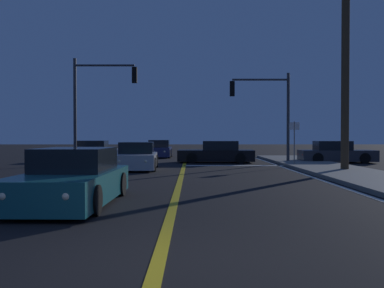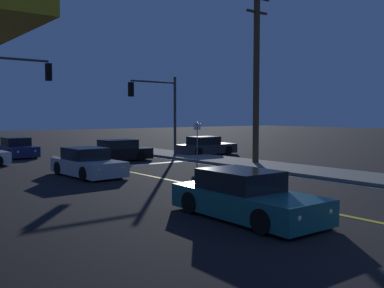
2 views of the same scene
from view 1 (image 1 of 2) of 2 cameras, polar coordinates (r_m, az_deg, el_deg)
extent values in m
plane|color=black|center=(5.48, -4.90, -16.21)|extent=(160.00, 160.00, 0.00)
cube|color=slate|center=(16.48, 23.62, -4.44)|extent=(3.20, 35.27, 0.15)
cube|color=gold|center=(15.11, -1.81, -5.11)|extent=(0.20, 33.31, 0.01)
cube|color=silver|center=(15.84, 17.46, -4.87)|extent=(0.16, 33.31, 0.01)
cube|color=silver|center=(23.48, 5.46, -2.92)|extent=(5.46, 0.50, 0.01)
cube|color=#195960|center=(10.54, -15.99, -5.46)|extent=(1.97, 4.71, 0.68)
cube|color=black|center=(10.76, -15.57, -2.12)|extent=(1.66, 2.18, 0.60)
cylinder|color=black|center=(8.93, -13.22, -7.39)|extent=(0.23, 0.64, 0.64)
cylinder|color=black|center=(9.52, -23.70, -6.93)|extent=(0.23, 0.64, 0.64)
cylinder|color=black|center=(11.74, -9.76, -5.36)|extent=(0.23, 0.64, 0.64)
cylinder|color=black|center=(12.19, -17.99, -5.16)|extent=(0.23, 0.64, 0.64)
sphere|color=#FFF4CC|center=(8.19, -16.70, -6.76)|extent=(0.18, 0.18, 0.18)
sphere|color=#FFF4CC|center=(8.62, -24.19, -6.42)|extent=(0.18, 0.18, 0.18)
sphere|color=red|center=(12.60, -10.39, -4.01)|extent=(0.14, 0.14, 0.14)
sphere|color=red|center=(12.88, -15.53, -3.92)|extent=(0.14, 0.14, 0.14)
cube|color=navy|center=(32.76, -4.60, -1.03)|extent=(1.80, 4.17, 0.68)
cube|color=black|center=(32.99, -4.56, 0.02)|extent=(1.55, 1.92, 0.60)
cylinder|color=black|center=(31.42, -3.25, -1.34)|extent=(0.22, 0.64, 0.64)
cylinder|color=black|center=(31.55, -6.29, -1.33)|extent=(0.22, 0.64, 0.64)
cylinder|color=black|center=(34.00, -3.02, -1.16)|extent=(0.22, 0.64, 0.64)
cylinder|color=black|center=(34.12, -5.83, -1.15)|extent=(0.22, 0.64, 0.64)
sphere|color=#FFF4CC|center=(30.70, -3.85, -1.02)|extent=(0.18, 0.18, 0.18)
sphere|color=#FFF4CC|center=(30.79, -5.92, -1.02)|extent=(0.18, 0.18, 0.18)
sphere|color=red|center=(34.75, -3.43, -0.78)|extent=(0.14, 0.14, 0.14)
sphere|color=red|center=(34.83, -5.25, -0.78)|extent=(0.14, 0.14, 0.14)
cube|color=#B2B5BA|center=(20.98, -7.63, -2.21)|extent=(2.09, 4.40, 0.68)
cube|color=black|center=(21.21, -7.58, -0.55)|extent=(1.72, 2.06, 0.60)
cylinder|color=black|center=(19.60, -5.38, -2.78)|extent=(0.25, 0.65, 0.64)
cylinder|color=black|center=(19.75, -10.50, -2.76)|extent=(0.25, 0.65, 0.64)
cylinder|color=black|center=(22.26, -5.09, -2.32)|extent=(0.25, 0.65, 0.64)
cylinder|color=black|center=(22.40, -9.60, -2.31)|extent=(0.25, 0.65, 0.64)
sphere|color=#FFF4CC|center=(18.85, -6.38, -2.33)|extent=(0.18, 0.18, 0.18)
sphere|color=#FFF4CC|center=(18.95, -9.91, -2.32)|extent=(0.18, 0.18, 0.18)
sphere|color=red|center=(23.03, -5.76, -1.71)|extent=(0.14, 0.14, 0.14)
sphere|color=red|center=(23.12, -8.65, -1.71)|extent=(0.14, 0.14, 0.14)
cube|color=silver|center=(29.06, -12.97, -1.32)|extent=(4.16, 1.96, 0.68)
cube|color=black|center=(29.09, -13.45, -0.14)|extent=(1.93, 1.66, 0.60)
cylinder|color=black|center=(29.70, -10.19, -1.49)|extent=(0.64, 0.23, 0.64)
cylinder|color=black|center=(27.95, -10.77, -1.65)|extent=(0.64, 0.23, 0.64)
cylinder|color=black|center=(30.21, -15.00, -1.47)|extent=(0.64, 0.23, 0.64)
cylinder|color=black|center=(28.49, -15.85, -1.62)|extent=(0.64, 0.23, 0.64)
sphere|color=#FFF4CC|center=(29.29, -8.89, -1.13)|extent=(0.18, 0.18, 0.18)
sphere|color=#FFF4CC|center=(28.13, -9.21, -1.22)|extent=(0.18, 0.18, 0.18)
sphere|color=red|center=(30.10, -16.49, -1.10)|extent=(0.14, 0.14, 0.14)
sphere|color=red|center=(28.97, -17.11, -1.19)|extent=(0.14, 0.14, 0.14)
cube|color=black|center=(26.21, 3.07, -1.55)|extent=(4.72, 2.05, 0.68)
cube|color=black|center=(26.19, 3.68, -0.24)|extent=(2.20, 1.69, 0.60)
cylinder|color=black|center=(25.35, -0.16, -1.91)|extent=(0.65, 0.24, 0.64)
cylinder|color=black|center=(27.10, -0.02, -1.72)|extent=(0.65, 0.24, 0.64)
cylinder|color=black|center=(25.41, 6.36, -1.91)|extent=(0.65, 0.24, 0.64)
cylinder|color=black|center=(27.15, 6.08, -1.72)|extent=(0.65, 0.24, 0.64)
sphere|color=#FFF4CC|center=(25.68, -1.98, -1.42)|extent=(0.18, 0.18, 0.18)
sphere|color=#FFF4CC|center=(26.84, -1.81, -1.32)|extent=(0.18, 0.18, 0.18)
sphere|color=red|center=(25.77, 8.16, -1.43)|extent=(0.14, 0.14, 0.14)
sphere|color=red|center=(26.92, 7.90, -1.32)|extent=(0.14, 0.14, 0.14)
cube|color=#2D2D33|center=(27.47, 18.77, -1.49)|extent=(4.52, 1.85, 0.68)
cube|color=black|center=(27.37, 18.24, -0.24)|extent=(2.09, 1.55, 0.60)
cylinder|color=black|center=(28.69, 20.92, -1.63)|extent=(0.64, 0.23, 0.64)
cylinder|color=black|center=(27.16, 22.09, -1.79)|extent=(0.64, 0.23, 0.64)
cylinder|color=black|center=(27.87, 15.54, -1.68)|extent=(0.64, 0.23, 0.64)
cylinder|color=black|center=(26.30, 16.43, -1.85)|extent=(0.64, 0.23, 0.64)
sphere|color=#FFF4CC|center=(28.71, 22.59, -1.24)|extent=(0.18, 0.18, 0.18)
sphere|color=#FFF4CC|center=(27.70, 23.42, -1.33)|extent=(0.18, 0.18, 0.18)
sphere|color=red|center=(27.41, 14.06, -1.30)|extent=(0.14, 0.14, 0.14)
sphere|color=red|center=(26.35, 14.59, -1.40)|extent=(0.14, 0.14, 0.14)
cylinder|color=#38383D|center=(26.29, 12.67, 3.42)|extent=(0.18, 0.18, 5.45)
cylinder|color=#38383D|center=(26.17, 9.03, 8.56)|extent=(3.39, 0.12, 0.12)
cube|color=black|center=(25.89, 5.28, 7.42)|extent=(0.28, 0.28, 0.90)
sphere|color=red|center=(25.92, 5.29, 8.01)|extent=(0.22, 0.22, 0.22)
sphere|color=#4C2D05|center=(25.89, 5.28, 7.42)|extent=(0.22, 0.22, 0.22)
sphere|color=#0A3814|center=(25.86, 5.28, 6.82)|extent=(0.22, 0.22, 0.22)
cylinder|color=#38383D|center=(25.16, -15.63, 4.22)|extent=(0.18, 0.18, 6.08)
cylinder|color=#38383D|center=(25.05, -11.83, 10.33)|extent=(3.41, 0.12, 0.12)
cube|color=black|center=(24.68, -7.90, 9.19)|extent=(0.28, 0.28, 0.90)
sphere|color=red|center=(24.72, -7.90, 9.81)|extent=(0.22, 0.22, 0.22)
sphere|color=#4C2D05|center=(24.68, -7.90, 9.19)|extent=(0.22, 0.22, 0.22)
sphere|color=#0A3814|center=(24.65, -7.89, 8.57)|extent=(0.22, 0.22, 0.22)
cylinder|color=#4C3823|center=(20.64, 19.80, 10.57)|extent=(0.36, 0.36, 10.13)
cylinder|color=slate|center=(23.47, 13.46, 0.01)|extent=(0.06, 0.06, 2.43)
cube|color=white|center=(23.48, 13.47, 2.36)|extent=(0.56, 0.08, 0.40)
camera|label=2|loc=(11.68, -83.14, 6.34)|focal=41.03mm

